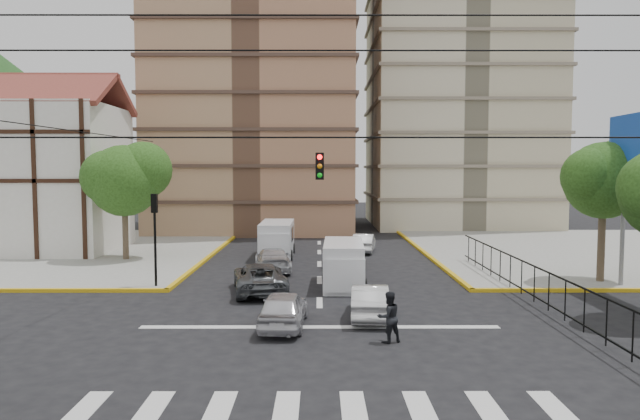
{
  "coord_description": "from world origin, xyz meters",
  "views": [
    {
      "loc": [
        -0.03,
        -19.04,
        5.69
      ],
      "look_at": [
        0.02,
        4.72,
        4.0
      ],
      "focal_mm": 32.0,
      "sensor_mm": 36.0,
      "label": 1
    }
  ],
  "objects_px": {
    "pedestrian_crosswalk": "(389,317)",
    "van_left_lane": "(277,241)",
    "car_silver_front_left": "(283,309)",
    "car_white_front_right": "(370,301)",
    "van_right_lane": "(344,266)",
    "traffic_light_nw": "(155,224)"
  },
  "relations": [
    {
      "from": "traffic_light_nw",
      "to": "car_white_front_right",
      "type": "distance_m",
      "value": 11.32
    },
    {
      "from": "van_right_lane",
      "to": "van_left_lane",
      "type": "relative_size",
      "value": 0.95
    },
    {
      "from": "van_left_lane",
      "to": "pedestrian_crosswalk",
      "type": "distance_m",
      "value": 18.77
    },
    {
      "from": "car_white_front_right",
      "to": "van_left_lane",
      "type": "bearing_deg",
      "value": -68.22
    },
    {
      "from": "van_right_lane",
      "to": "pedestrian_crosswalk",
      "type": "bearing_deg",
      "value": -80.85
    },
    {
      "from": "traffic_light_nw",
      "to": "car_white_front_right",
      "type": "height_order",
      "value": "traffic_light_nw"
    },
    {
      "from": "car_silver_front_left",
      "to": "car_white_front_right",
      "type": "relative_size",
      "value": 1.0
    },
    {
      "from": "van_left_lane",
      "to": "pedestrian_crosswalk",
      "type": "bearing_deg",
      "value": -74.37
    },
    {
      "from": "traffic_light_nw",
      "to": "van_left_lane",
      "type": "height_order",
      "value": "traffic_light_nw"
    },
    {
      "from": "car_silver_front_left",
      "to": "car_white_front_right",
      "type": "bearing_deg",
      "value": -154.49
    },
    {
      "from": "car_silver_front_left",
      "to": "car_white_front_right",
      "type": "xyz_separation_m",
      "value": [
        3.24,
        1.33,
        -0.02
      ]
    },
    {
      "from": "van_right_lane",
      "to": "car_silver_front_left",
      "type": "relative_size",
      "value": 1.23
    },
    {
      "from": "pedestrian_crosswalk",
      "to": "van_right_lane",
      "type": "bearing_deg",
      "value": -106.44
    },
    {
      "from": "traffic_light_nw",
      "to": "van_left_lane",
      "type": "bearing_deg",
      "value": 62.45
    },
    {
      "from": "van_right_lane",
      "to": "pedestrian_crosswalk",
      "type": "relative_size",
      "value": 2.87
    },
    {
      "from": "traffic_light_nw",
      "to": "van_left_lane",
      "type": "relative_size",
      "value": 0.86
    },
    {
      "from": "traffic_light_nw",
      "to": "car_silver_front_left",
      "type": "height_order",
      "value": "traffic_light_nw"
    },
    {
      "from": "car_silver_front_left",
      "to": "pedestrian_crosswalk",
      "type": "height_order",
      "value": "pedestrian_crosswalk"
    },
    {
      "from": "car_silver_front_left",
      "to": "car_white_front_right",
      "type": "distance_m",
      "value": 3.5
    },
    {
      "from": "van_right_lane",
      "to": "pedestrian_crosswalk",
      "type": "distance_m",
      "value": 8.95
    },
    {
      "from": "van_left_lane",
      "to": "pedestrian_crosswalk",
      "type": "height_order",
      "value": "van_left_lane"
    },
    {
      "from": "pedestrian_crosswalk",
      "to": "van_left_lane",
      "type": "bearing_deg",
      "value": -97.99
    }
  ]
}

